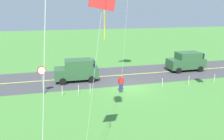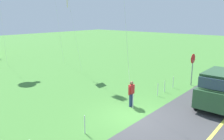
{
  "view_description": "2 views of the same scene",
  "coord_description": "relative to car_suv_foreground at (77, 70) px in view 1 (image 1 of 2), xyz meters",
  "views": [
    {
      "loc": [
        6.23,
        18.57,
        7.28
      ],
      "look_at": [
        2.47,
        3.14,
        2.76
      ],
      "focal_mm": 34.85,
      "sensor_mm": 36.0,
      "label": 1
    },
    {
      "loc": [
        -9.82,
        -6.72,
        5.45
      ],
      "look_at": [
        2.75,
        3.94,
        1.56
      ],
      "focal_mm": 36.83,
      "sensor_mm": 36.0,
      "label": 2
    }
  ],
  "objects": [
    {
      "name": "person_adult_near",
      "position": [
        -3.51,
        4.19,
        -0.29
      ],
      "size": [
        0.58,
        0.22,
        1.6
      ],
      "rotation": [
        0.0,
        0.0,
        5.32
      ],
      "color": "navy",
      "rests_on": "ground"
    },
    {
      "name": "fence_post_6",
      "position": [
        1.62,
        3.88,
        -0.7
      ],
      "size": [
        0.05,
        0.05,
        0.9
      ],
      "primitive_type": "cylinder",
      "color": "silver",
      "rests_on": "ground"
    },
    {
      "name": "car_parked_west_near",
      "position": [
        -13.13,
        -0.81,
        0.0
      ],
      "size": [
        4.4,
        2.12,
        2.24
      ],
      "color": "#2D5633",
      "rests_on": "ground"
    },
    {
      "name": "fence_post_5",
      "position": [
        0.24,
        3.88,
        -0.7
      ],
      "size": [
        0.05,
        0.05,
        0.9
      ],
      "primitive_type": "cylinder",
      "color": "silver",
      "rests_on": "ground"
    },
    {
      "name": "fence_post_2",
      "position": [
        -7.7,
        3.88,
        -0.7
      ],
      "size": [
        0.05,
        0.05,
        0.9
      ],
      "primitive_type": "cylinder",
      "color": "silver",
      "rests_on": "ground"
    },
    {
      "name": "ground_plane",
      "position": [
        -4.64,
        3.18,
        -1.2
      ],
      "size": [
        120.0,
        120.0,
        0.1
      ],
      "primitive_type": "cube",
      "color": "#478438"
    },
    {
      "name": "car_suv_foreground",
      "position": [
        0.0,
        0.0,
        0.0
      ],
      "size": [
        4.4,
        2.12,
        2.24
      ],
      "color": "#2D5633",
      "rests_on": "ground"
    },
    {
      "name": "road_centre_stripe",
      "position": [
        -4.64,
        -0.82,
        -1.15
      ],
      "size": [
        120.0,
        0.16,
        0.0
      ],
      "primitive_type": "cube",
      "color": "#E5E04C",
      "rests_on": "asphalt_road"
    },
    {
      "name": "fence_post_0",
      "position": [
        -13.44,
        3.88,
        -0.7
      ],
      "size": [
        0.05,
        0.05,
        0.9
      ],
      "primitive_type": "cylinder",
      "color": "silver",
      "rests_on": "ground"
    },
    {
      "name": "asphalt_road",
      "position": [
        -4.64,
        -0.82,
        -1.15
      ],
      "size": [
        120.0,
        7.0,
        0.0
      ],
      "primitive_type": "cube",
      "color": "#424244",
      "rests_on": "ground"
    },
    {
      "name": "fence_post_3",
      "position": [
        -3.76,
        3.88,
        -0.7
      ],
      "size": [
        0.05,
        0.05,
        0.9
      ],
      "primitive_type": "cylinder",
      "color": "silver",
      "rests_on": "ground"
    },
    {
      "name": "fence_post_1",
      "position": [
        -10.53,
        3.88,
        -0.7
      ],
      "size": [
        0.05,
        0.05,
        0.9
      ],
      "primitive_type": "cylinder",
      "color": "silver",
      "rests_on": "ground"
    },
    {
      "name": "stop_sign",
      "position": [
        3.21,
        3.09,
        0.65
      ],
      "size": [
        0.76,
        0.08,
        2.56
      ],
      "color": "gray",
      "rests_on": "ground"
    },
    {
      "name": "fence_post_4",
      "position": [
        -0.78,
        3.88,
        -0.7
      ],
      "size": [
        0.05,
        0.05,
        0.9
      ],
      "primitive_type": "cylinder",
      "color": "silver",
      "rests_on": "ground"
    }
  ]
}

